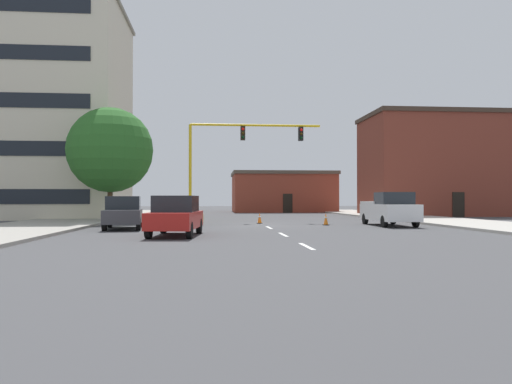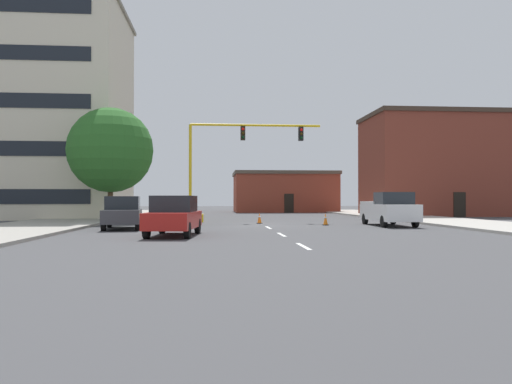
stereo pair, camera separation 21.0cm
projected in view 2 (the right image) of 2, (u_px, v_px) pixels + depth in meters
name	position (u px, v px, depth m)	size (l,w,h in m)	color
ground_plane	(263.00, 225.00, 30.73)	(160.00, 160.00, 0.00)	#424244
sidewalk_left	(83.00, 219.00, 37.63)	(6.00, 56.00, 0.14)	#9E998E
sidewalk_right	(415.00, 218.00, 39.77)	(6.00, 56.00, 0.14)	#B2ADA3
lane_stripe_seg_0	(303.00, 246.00, 16.78)	(0.16, 2.40, 0.01)	silver
lane_stripe_seg_1	(282.00, 235.00, 22.26)	(0.16, 2.40, 0.01)	silver
lane_stripe_seg_2	(268.00, 228.00, 27.74)	(0.16, 2.40, 0.01)	silver
lane_stripe_seg_3	(260.00, 223.00, 33.22)	(0.16, 2.40, 0.01)	silver
building_tall_left	(40.00, 112.00, 42.39)	(14.19, 12.24, 18.00)	beige
building_brick_center	(284.00, 192.00, 61.82)	(12.43, 9.21, 4.91)	brown
building_row_right	(439.00, 165.00, 47.80)	(13.76, 8.37, 9.71)	brown
traffic_signal_gantry	(210.00, 189.00, 34.43)	(9.99, 1.20, 6.83)	yellow
tree_left_near	(111.00, 150.00, 34.34)	(5.85, 5.85, 7.89)	#4C3823
pickup_truck_white	(389.00, 209.00, 29.52)	(2.10, 5.44, 1.99)	white
sedan_red_near_left	(174.00, 215.00, 21.56)	(2.29, 4.66, 1.74)	#B21E19
sedan_dark_gray_mid_left	(123.00, 212.00, 26.49)	(2.33, 4.67, 1.74)	#3D3D42
traffic_cone_roadside_a	(326.00, 219.00, 30.24)	(0.36, 0.36, 0.74)	black
traffic_cone_roadside_b	(259.00, 218.00, 32.31)	(0.36, 0.36, 0.71)	black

